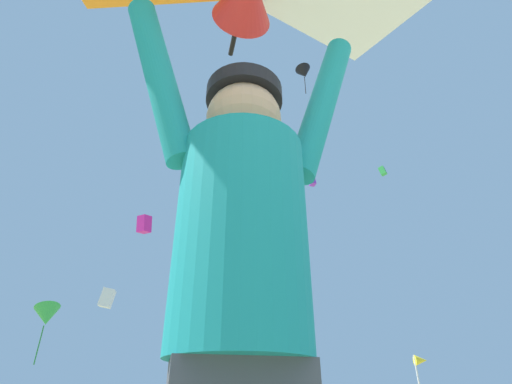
{
  "coord_description": "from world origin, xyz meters",
  "views": [
    {
      "loc": [
        -0.32,
        -0.77,
        0.74
      ],
      "look_at": [
        -0.37,
        2.4,
        2.5
      ],
      "focal_mm": 26.79,
      "sensor_mm": 36.0,
      "label": 1
    }
  ],
  "objects_px": {
    "distant_kite_white_high_right": "(107,298)",
    "distant_kite_green_high_left": "(46,316)",
    "kite_flyer_person": "(240,306)",
    "marker_flag": "(421,366)",
    "distant_kite_purple_overhead_distant": "(312,181)",
    "distant_kite_black_far_center": "(304,73)",
    "distant_kite_green_low_right": "(383,171)",
    "distant_kite_magenta_mid_right": "(144,224)"
  },
  "relations": [
    {
      "from": "distant_kite_white_high_right",
      "to": "distant_kite_purple_overhead_distant",
      "type": "relative_size",
      "value": 1.41
    },
    {
      "from": "distant_kite_green_low_right",
      "to": "distant_kite_magenta_mid_right",
      "type": "bearing_deg",
      "value": -178.07
    },
    {
      "from": "marker_flag",
      "to": "distant_kite_green_low_right",
      "type": "bearing_deg",
      "value": 69.61
    },
    {
      "from": "distant_kite_white_high_right",
      "to": "distant_kite_green_high_left",
      "type": "relative_size",
      "value": 0.43
    },
    {
      "from": "kite_flyer_person",
      "to": "distant_kite_black_far_center",
      "type": "xyz_separation_m",
      "value": [
        3.09,
        18.33,
        20.0
      ]
    },
    {
      "from": "kite_flyer_person",
      "to": "distant_kite_green_high_left",
      "type": "distance_m",
      "value": 22.09
    },
    {
      "from": "distant_kite_black_far_center",
      "to": "distant_kite_green_low_right",
      "type": "bearing_deg",
      "value": 47.4
    },
    {
      "from": "kite_flyer_person",
      "to": "distant_kite_magenta_mid_right",
      "type": "bearing_deg",
      "value": 109.24
    },
    {
      "from": "distant_kite_magenta_mid_right",
      "to": "distant_kite_white_high_right",
      "type": "bearing_deg",
      "value": -132.48
    },
    {
      "from": "distant_kite_white_high_right",
      "to": "distant_kite_black_far_center",
      "type": "height_order",
      "value": "distant_kite_black_far_center"
    },
    {
      "from": "distant_kite_magenta_mid_right",
      "to": "distant_kite_black_far_center",
      "type": "height_order",
      "value": "distant_kite_black_far_center"
    },
    {
      "from": "distant_kite_black_far_center",
      "to": "marker_flag",
      "type": "xyz_separation_m",
      "value": [
        0.63,
        -9.49,
        -19.42
      ]
    },
    {
      "from": "distant_kite_magenta_mid_right",
      "to": "distant_kite_purple_overhead_distant",
      "type": "height_order",
      "value": "distant_kite_purple_overhead_distant"
    },
    {
      "from": "distant_kite_green_low_right",
      "to": "kite_flyer_person",
      "type": "bearing_deg",
      "value": -111.23
    },
    {
      "from": "distant_kite_green_high_left",
      "to": "distant_kite_black_far_center",
      "type": "bearing_deg",
      "value": -2.11
    },
    {
      "from": "kite_flyer_person",
      "to": "distant_kite_black_far_center",
      "type": "relative_size",
      "value": 0.78
    },
    {
      "from": "distant_kite_white_high_right",
      "to": "distant_kite_black_far_center",
      "type": "bearing_deg",
      "value": -23.14
    },
    {
      "from": "distant_kite_magenta_mid_right",
      "to": "distant_kite_black_far_center",
      "type": "xyz_separation_m",
      "value": [
        11.92,
        -6.95,
        8.33
      ]
    },
    {
      "from": "distant_kite_green_high_left",
      "to": "marker_flag",
      "type": "height_order",
      "value": "distant_kite_green_high_left"
    },
    {
      "from": "distant_kite_black_far_center",
      "to": "marker_flag",
      "type": "relative_size",
      "value": 1.41
    },
    {
      "from": "distant_kite_green_low_right",
      "to": "distant_kite_green_high_left",
      "type": "height_order",
      "value": "distant_kite_green_low_right"
    },
    {
      "from": "distant_kite_green_high_left",
      "to": "kite_flyer_person",
      "type": "bearing_deg",
      "value": -59.95
    },
    {
      "from": "distant_kite_magenta_mid_right",
      "to": "distant_kite_black_far_center",
      "type": "relative_size",
      "value": 0.57
    },
    {
      "from": "distant_kite_green_low_right",
      "to": "marker_flag",
      "type": "distance_m",
      "value": 24.28
    },
    {
      "from": "distant_kite_magenta_mid_right",
      "to": "distant_kite_white_high_right",
      "type": "distance_m",
      "value": 6.12
    },
    {
      "from": "kite_flyer_person",
      "to": "marker_flag",
      "type": "height_order",
      "value": "kite_flyer_person"
    },
    {
      "from": "distant_kite_white_high_right",
      "to": "kite_flyer_person",
      "type": "bearing_deg",
      "value": -67.23
    },
    {
      "from": "distant_kite_green_low_right",
      "to": "distant_kite_green_high_left",
      "type": "distance_m",
      "value": 25.62
    },
    {
      "from": "kite_flyer_person",
      "to": "distant_kite_magenta_mid_right",
      "type": "distance_m",
      "value": 29.21
    },
    {
      "from": "distant_kite_white_high_right",
      "to": "distant_kite_purple_overhead_distant",
      "type": "height_order",
      "value": "distant_kite_purple_overhead_distant"
    },
    {
      "from": "kite_flyer_person",
      "to": "marker_flag",
      "type": "distance_m",
      "value": 9.6
    },
    {
      "from": "distant_kite_purple_overhead_distant",
      "to": "distant_kite_green_high_left",
      "type": "bearing_deg",
      "value": -146.43
    },
    {
      "from": "distant_kite_magenta_mid_right",
      "to": "distant_kite_black_far_center",
      "type": "distance_m",
      "value": 16.12
    },
    {
      "from": "distant_kite_white_high_right",
      "to": "marker_flag",
      "type": "distance_m",
      "value": 21.11
    },
    {
      "from": "distant_kite_green_low_right",
      "to": "distant_kite_black_far_center",
      "type": "bearing_deg",
      "value": -132.6
    },
    {
      "from": "distant_kite_white_high_right",
      "to": "marker_flag",
      "type": "relative_size",
      "value": 0.74
    },
    {
      "from": "kite_flyer_person",
      "to": "marker_flag",
      "type": "bearing_deg",
      "value": 67.18
    },
    {
      "from": "distant_kite_purple_overhead_distant",
      "to": "distant_kite_green_high_left",
      "type": "xyz_separation_m",
      "value": [
        -15.59,
        -10.35,
        -13.9
      ]
    },
    {
      "from": "distant_kite_purple_overhead_distant",
      "to": "marker_flag",
      "type": "height_order",
      "value": "distant_kite_purple_overhead_distant"
    },
    {
      "from": "kite_flyer_person",
      "to": "distant_kite_green_low_right",
      "type": "relative_size",
      "value": 2.39
    },
    {
      "from": "distant_kite_purple_overhead_distant",
      "to": "distant_kite_green_high_left",
      "type": "distance_m",
      "value": 23.31
    },
    {
      "from": "distant_kite_green_high_left",
      "to": "distant_kite_purple_overhead_distant",
      "type": "bearing_deg",
      "value": 33.57
    }
  ]
}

